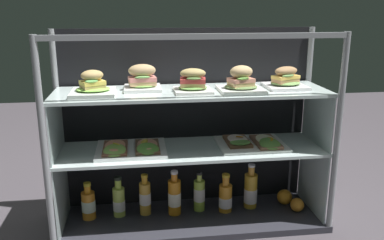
# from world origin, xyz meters

# --- Properties ---
(ground_plane) EXTENTS (6.00, 6.00, 0.02)m
(ground_plane) POSITION_xyz_m (0.00, 0.00, -0.01)
(ground_plane) COLOR #464046
(ground_plane) RESTS_ON ground
(case_base_deck) EXTENTS (1.37, 0.41, 0.03)m
(case_base_deck) POSITION_xyz_m (0.00, 0.00, 0.02)
(case_base_deck) COLOR #2E2E36
(case_base_deck) RESTS_ON ground
(case_frame) EXTENTS (1.37, 0.41, 1.00)m
(case_frame) POSITION_xyz_m (0.00, 0.13, 0.54)
(case_frame) COLOR gray
(case_frame) RESTS_ON ground
(riser_lower_tier) EXTENTS (1.31, 0.35, 0.36)m
(riser_lower_tier) POSITION_xyz_m (0.00, 0.00, 0.22)
(riser_lower_tier) COLOR silver
(riser_lower_tier) RESTS_ON case_base_deck
(shelf_lower_glass) EXTENTS (1.33, 0.37, 0.01)m
(shelf_lower_glass) POSITION_xyz_m (0.00, 0.00, 0.41)
(shelf_lower_glass) COLOR silver
(shelf_lower_glass) RESTS_ON riser_lower_tier
(riser_upper_tier) EXTENTS (1.31, 0.35, 0.28)m
(riser_upper_tier) POSITION_xyz_m (0.00, 0.00, 0.55)
(riser_upper_tier) COLOR silver
(riser_upper_tier) RESTS_ON shelf_lower_glass
(shelf_upper_glass) EXTENTS (1.33, 0.37, 0.01)m
(shelf_upper_glass) POSITION_xyz_m (0.00, 0.00, 0.70)
(shelf_upper_glass) COLOR silver
(shelf_upper_glass) RESTS_ON riser_upper_tier
(plated_roll_sandwich_far_right) EXTENTS (0.20, 0.20, 0.11)m
(plated_roll_sandwich_far_right) POSITION_xyz_m (-0.47, -0.03, 0.75)
(plated_roll_sandwich_far_right) COLOR white
(plated_roll_sandwich_far_right) RESTS_ON shelf_upper_glass
(plated_roll_sandwich_near_left_corner) EXTENTS (0.18, 0.18, 0.13)m
(plated_roll_sandwich_near_left_corner) POSITION_xyz_m (-0.24, 0.05, 0.76)
(plated_roll_sandwich_near_left_corner) COLOR white
(plated_roll_sandwich_near_left_corner) RESTS_ON shelf_upper_glass
(plated_roll_sandwich_center) EXTENTS (0.18, 0.18, 0.11)m
(plated_roll_sandwich_center) POSITION_xyz_m (-0.00, -0.03, 0.75)
(plated_roll_sandwich_center) COLOR white
(plated_roll_sandwich_center) RESTS_ON shelf_upper_glass
(plated_roll_sandwich_mid_left) EXTENTS (0.21, 0.21, 0.12)m
(plated_roll_sandwich_mid_left) POSITION_xyz_m (0.23, -0.05, 0.75)
(plated_roll_sandwich_mid_left) COLOR white
(plated_roll_sandwich_mid_left) RESTS_ON shelf_upper_glass
(plated_roll_sandwich_far_left) EXTENTS (0.20, 0.20, 0.11)m
(plated_roll_sandwich_far_left) POSITION_xyz_m (0.47, 0.00, 0.75)
(plated_roll_sandwich_far_left) COLOR white
(plated_roll_sandwich_far_left) RESTS_ON shelf_upper_glass
(open_sandwich_tray_mid_left) EXTENTS (0.34, 0.28, 0.06)m
(open_sandwich_tray_mid_left) POSITION_xyz_m (-0.30, -0.02, 0.43)
(open_sandwich_tray_mid_left) COLOR white
(open_sandwich_tray_mid_left) RESTS_ON shelf_lower_glass
(open_sandwich_tray_near_left_corner) EXTENTS (0.34, 0.29, 0.06)m
(open_sandwich_tray_near_left_corner) POSITION_xyz_m (0.31, -0.00, 0.43)
(open_sandwich_tray_near_left_corner) COLOR white
(open_sandwich_tray_near_left_corner) RESTS_ON shelf_lower_glass
(juice_bottle_front_right_end) EXTENTS (0.07, 0.07, 0.20)m
(juice_bottle_front_right_end) POSITION_xyz_m (-0.53, 0.05, 0.11)
(juice_bottle_front_right_end) COLOR orange
(juice_bottle_front_right_end) RESTS_ON case_base_deck
(juice_bottle_front_middle) EXTENTS (0.06, 0.06, 0.22)m
(juice_bottle_front_middle) POSITION_xyz_m (-0.38, 0.06, 0.12)
(juice_bottle_front_middle) COLOR #C0D455
(juice_bottle_front_middle) RESTS_ON case_base_deck
(juice_bottle_back_left) EXTENTS (0.06, 0.06, 0.22)m
(juice_bottle_back_left) POSITION_xyz_m (-0.24, 0.06, 0.13)
(juice_bottle_back_left) COLOR gold
(juice_bottle_back_left) RESTS_ON case_base_deck
(juice_bottle_front_fourth) EXTENTS (0.07, 0.07, 0.24)m
(juice_bottle_front_fourth) POSITION_xyz_m (-0.09, 0.04, 0.13)
(juice_bottle_front_fourth) COLOR orange
(juice_bottle_front_fourth) RESTS_ON case_base_deck
(juice_bottle_front_left_end) EXTENTS (0.06, 0.06, 0.22)m
(juice_bottle_front_left_end) POSITION_xyz_m (0.05, 0.07, 0.12)
(juice_bottle_front_left_end) COLOR #AECF43
(juice_bottle_front_left_end) RESTS_ON case_base_deck
(juice_bottle_back_center) EXTENTS (0.07, 0.07, 0.21)m
(juice_bottle_back_center) POSITION_xyz_m (0.19, 0.03, 0.11)
(juice_bottle_back_center) COLOR orange
(juice_bottle_back_center) RESTS_ON case_base_deck
(juice_bottle_front_second) EXTENTS (0.07, 0.07, 0.25)m
(juice_bottle_front_second) POSITION_xyz_m (0.33, 0.06, 0.13)
(juice_bottle_front_second) COLOR gold
(juice_bottle_front_second) RESTS_ON case_base_deck
(orange_fruit_beside_bottles) EXTENTS (0.08, 0.08, 0.08)m
(orange_fruit_beside_bottles) POSITION_xyz_m (0.53, 0.07, 0.08)
(orange_fruit_beside_bottles) COLOR orange
(orange_fruit_beside_bottles) RESTS_ON case_base_deck
(orange_fruit_near_left_post) EXTENTS (0.07, 0.07, 0.07)m
(orange_fruit_near_left_post) POSITION_xyz_m (0.57, -0.02, 0.07)
(orange_fruit_near_left_post) COLOR orange
(orange_fruit_near_left_post) RESTS_ON case_base_deck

